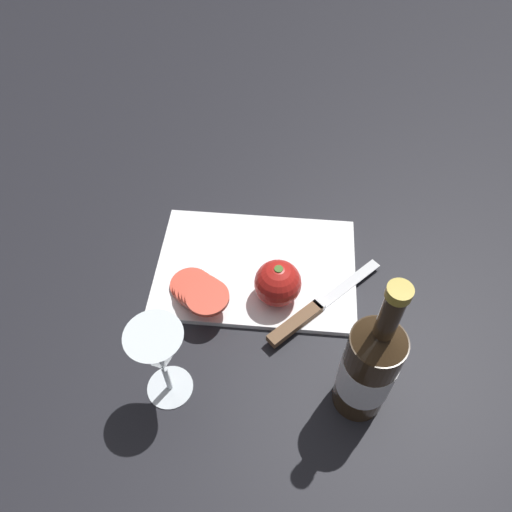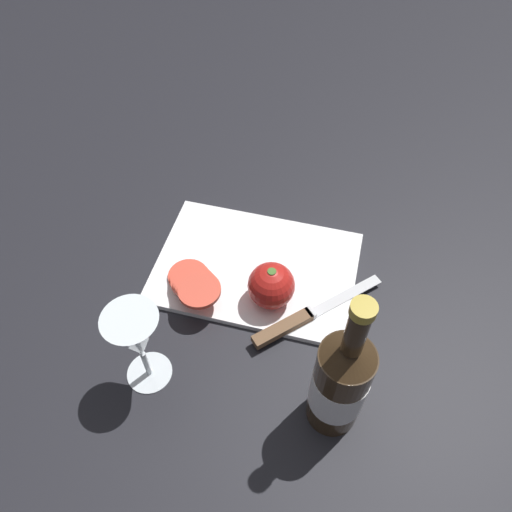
{
  "view_description": "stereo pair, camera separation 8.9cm",
  "coord_description": "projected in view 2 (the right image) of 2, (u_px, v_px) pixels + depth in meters",
  "views": [
    {
      "loc": [
        0.15,
        -0.53,
        0.75
      ],
      "look_at": [
        0.1,
        0.02,
        0.04
      ],
      "focal_mm": 35.0,
      "sensor_mm": 36.0,
      "label": 1
    },
    {
      "loc": [
        0.23,
        -0.52,
        0.75
      ],
      "look_at": [
        0.1,
        0.02,
        0.04
      ],
      "focal_mm": 35.0,
      "sensor_mm": 36.0,
      "label": 2
    }
  ],
  "objects": [
    {
      "name": "wine_glass",
      "position": [
        137.0,
        339.0,
        0.71
      ],
      "size": [
        0.08,
        0.08,
        0.17
      ],
      "color": "silver",
      "rests_on": "ground_plane"
    },
    {
      "name": "ground_plane",
      "position": [
        203.0,
        266.0,
        0.93
      ],
      "size": [
        3.0,
        3.0,
        0.0
      ],
      "primitive_type": "plane",
      "color": "black"
    },
    {
      "name": "cutting_board",
      "position": [
        256.0,
        268.0,
        0.92
      ],
      "size": [
        0.36,
        0.25,
        0.01
      ],
      "color": "white",
      "rests_on": "ground_plane"
    },
    {
      "name": "tomato_slice_stack_near",
      "position": [
        194.0,
        283.0,
        0.87
      ],
      "size": [
        0.11,
        0.12,
        0.05
      ],
      "color": "#DB4C38",
      "rests_on": "cutting_board"
    },
    {
      "name": "knife",
      "position": [
        294.0,
        322.0,
        0.84
      ],
      "size": [
        0.2,
        0.2,
        0.01
      ],
      "rotation": [
        0.0,
        0.0,
        0.79
      ],
      "color": "silver",
      "rests_on": "cutting_board"
    },
    {
      "name": "whole_tomato",
      "position": [
        271.0,
        286.0,
        0.84
      ],
      "size": [
        0.08,
        0.08,
        0.08
      ],
      "color": "red",
      "rests_on": "cutting_board"
    },
    {
      "name": "wine_bottle",
      "position": [
        340.0,
        383.0,
        0.68
      ],
      "size": [
        0.08,
        0.08,
        0.3
      ],
      "color": "#332314",
      "rests_on": "ground_plane"
    }
  ]
}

